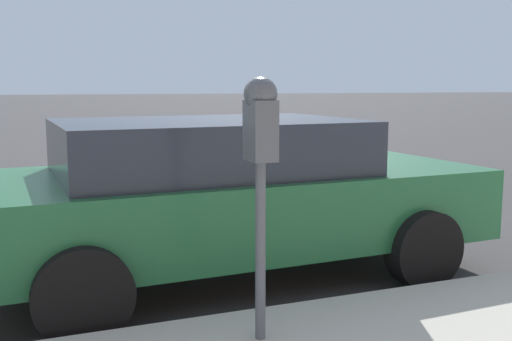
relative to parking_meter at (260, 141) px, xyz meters
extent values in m
plane|color=#3D3A3A|center=(2.65, -0.10, -1.32)|extent=(220.00, 220.00, 0.00)
cylinder|color=#4C5156|center=(0.00, 0.00, -0.63)|extent=(0.06, 0.06, 1.05)
cube|color=#4C5156|center=(0.00, 0.00, 0.06)|extent=(0.20, 0.14, 0.34)
sphere|color=#4C5156|center=(0.00, 0.00, 0.26)|extent=(0.19, 0.19, 0.19)
cube|color=gold|center=(0.11, 0.00, 0.02)|extent=(0.01, 0.11, 0.12)
cube|color=black|center=(0.11, 0.00, 0.14)|extent=(0.01, 0.10, 0.08)
cube|color=#1E5B33|center=(1.66, -0.38, -0.70)|extent=(1.98, 4.38, 0.60)
cube|color=#232833|center=(1.65, -0.20, -0.19)|extent=(1.70, 2.47, 0.43)
cylinder|color=black|center=(2.62, -1.69, -1.00)|extent=(0.24, 0.65, 0.64)
cylinder|color=black|center=(0.78, -1.75, -1.00)|extent=(0.24, 0.65, 0.64)
cylinder|color=black|center=(2.53, 0.99, -1.00)|extent=(0.24, 0.65, 0.64)
cylinder|color=black|center=(0.69, 0.93, -1.00)|extent=(0.24, 0.65, 0.64)
camera|label=1|loc=(-3.09, 1.25, 0.31)|focal=42.00mm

